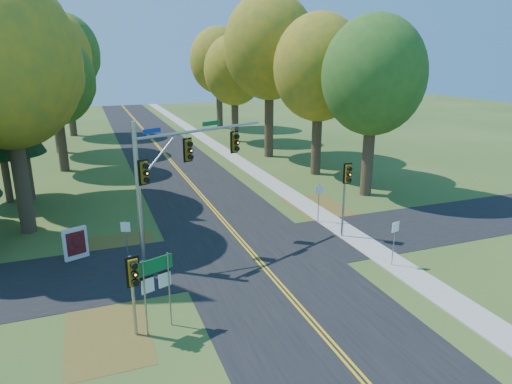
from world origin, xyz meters
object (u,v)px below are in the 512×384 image
object	(u,v)px
east_signal_pole	(347,182)
route_sign_cluster	(156,279)
info_kiosk	(76,244)
traffic_mast	(173,170)

from	to	relation	value
east_signal_pole	route_sign_cluster	xyz separation A→B (m)	(-11.22, -5.43, -1.18)
route_sign_cluster	info_kiosk	xyz separation A→B (m)	(-2.92, 7.74, -1.29)
info_kiosk	traffic_mast	bearing A→B (deg)	-38.49
traffic_mast	info_kiosk	world-z (taller)	traffic_mast
east_signal_pole	info_kiosk	size ratio (longest dim) A/B	2.60
route_sign_cluster	traffic_mast	bearing A→B (deg)	52.09
east_signal_pole	route_sign_cluster	distance (m)	12.52
traffic_mast	east_signal_pole	bearing A→B (deg)	-28.19
route_sign_cluster	east_signal_pole	bearing A→B (deg)	5.21
traffic_mast	info_kiosk	xyz separation A→B (m)	(-4.86, 1.53, -3.76)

